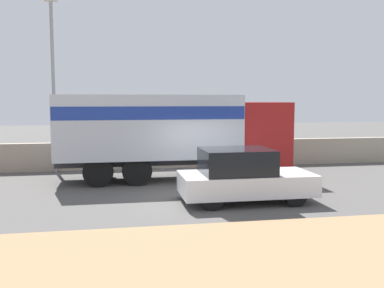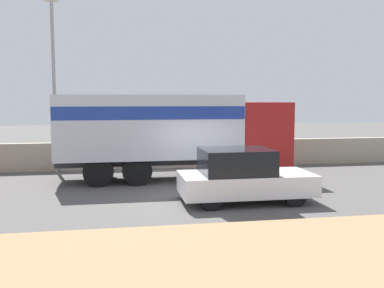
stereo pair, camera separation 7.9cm
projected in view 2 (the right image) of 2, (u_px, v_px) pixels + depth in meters
name	position (u px, v px, depth m)	size (l,w,h in m)	color
ground_plane	(208.00, 196.00, 13.42)	(80.00, 80.00, 0.00)	#514F4C
dirt_shoulder_foreground	(272.00, 262.00, 7.94)	(60.00, 5.17, 0.04)	#937551
stone_wall_backdrop	(181.00, 154.00, 19.14)	(60.00, 0.35, 1.20)	#A39984
street_lamp	(54.00, 72.00, 17.53)	(0.56, 0.28, 7.17)	gray
box_truck	(170.00, 128.00, 16.09)	(8.65, 2.36, 3.20)	maroon
car_hatchback	(243.00, 176.00, 12.61)	(3.91, 1.81, 1.59)	silver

